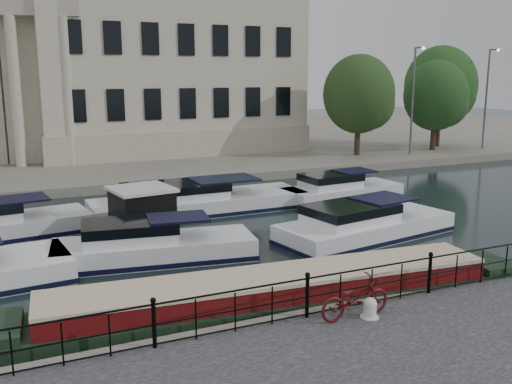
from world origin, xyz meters
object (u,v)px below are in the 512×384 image
bicycle (355,298)px  mooring_bollard (370,308)px  narrowboat (275,302)px  harbour_hut (142,215)px

bicycle → mooring_bollard: size_ratio=3.73×
narrowboat → harbour_hut: 9.41m
harbour_hut → narrowboat: bearing=-88.8°
bicycle → mooring_bollard: bearing=-116.3°
mooring_bollard → harbour_hut: 11.99m
bicycle → narrowboat: size_ratio=0.12×
narrowboat → harbour_hut: bearing=104.5°
bicycle → narrowboat: bicycle is taller
mooring_bollard → harbour_hut: size_ratio=0.15×
bicycle → mooring_bollard: (0.35, -0.17, -0.28)m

